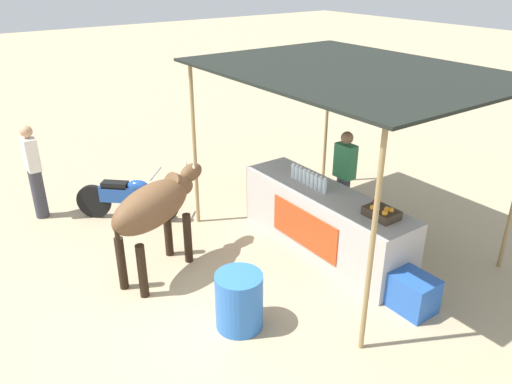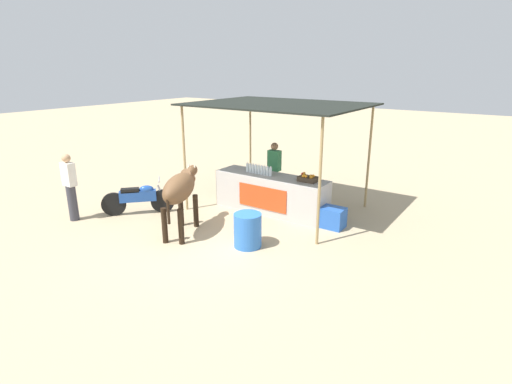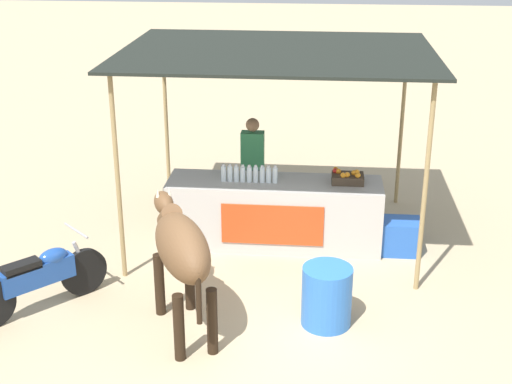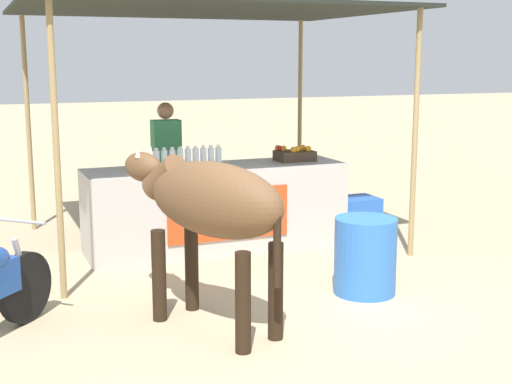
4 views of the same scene
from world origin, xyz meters
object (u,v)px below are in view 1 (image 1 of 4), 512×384
Objects in this scene: motorcycle_parked at (128,197)px; passerby_on_street at (34,171)px; fruit_crate at (381,212)px; water_barrel at (239,301)px; stall_counter at (324,221)px; vendor_behind_counter at (344,179)px; cow at (155,207)px; cooler_box at (411,292)px.

motorcycle_parked is 0.83× the size of passerby_on_street.
fruit_crate is 5.71m from passerby_on_street.
water_barrel is 0.53× the size of motorcycle_parked.
stall_counter is 4.16× the size of water_barrel.
water_barrel is (1.13, -2.81, -0.49)m from vendor_behind_counter.
motorcycle_parked reaches higher than water_barrel.
vendor_behind_counter and passerby_on_street have the same top height.
vendor_behind_counter is 1.20× the size of motorcycle_parked.
cow is 1.90m from motorcycle_parked.
fruit_crate is at bearing 35.50° from passerby_on_street.
passerby_on_street is (-2.76, -0.93, -0.18)m from cow.
vendor_behind_counter is (-0.38, 0.75, 0.37)m from stall_counter.
cooler_box is 0.33× the size of cow.
stall_counter is at bearing 41.88° from passerby_on_street.
passerby_on_street is at bearing -144.50° from fruit_crate.
vendor_behind_counter is 1.00× the size of passerby_on_street.
cooler_box is at bearing 30.45° from passerby_on_street.
water_barrel is 1.77m from cow.
passerby_on_street is (-3.25, -4.01, 0.00)m from vendor_behind_counter.
water_barrel is (-1.00, -1.96, 0.12)m from cooler_box.
fruit_crate is at bearing 168.56° from cooler_box.
fruit_crate is 1.57m from vendor_behind_counter.
water_barrel is at bearing -97.01° from fruit_crate.
vendor_behind_counter is at bearing 158.20° from cooler_box.
vendor_behind_counter reaches higher than motorcycle_parked.
passerby_on_street reaches higher than fruit_crate.
passerby_on_street is at bearing -129.31° from motorcycle_parked.
cooler_box is at bearing -21.80° from vendor_behind_counter.
cow is 1.32× the size of motorcycle_parked.
stall_counter is 2.19× the size of motorcycle_parked.
cooler_box is 4.82m from motorcycle_parked.
passerby_on_street is at bearing -149.55° from cooler_box.
cooler_box is at bearing 24.03° from motorcycle_parked.
cooler_box is (1.74, -0.10, -0.24)m from stall_counter.
vendor_behind_counter is 2.75× the size of cooler_box.
cow is (-2.62, -2.24, 0.79)m from cooler_box.
stall_counter is at bearing 109.94° from water_barrel.
motorcycle_parked is (-3.40, 0.00, 0.07)m from water_barrel.
cow is 1.09× the size of passerby_on_street.
fruit_crate is 0.27× the size of passerby_on_street.
cow is (-0.49, -3.09, 0.18)m from vendor_behind_counter.
vendor_behind_counter reaches higher than stall_counter.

